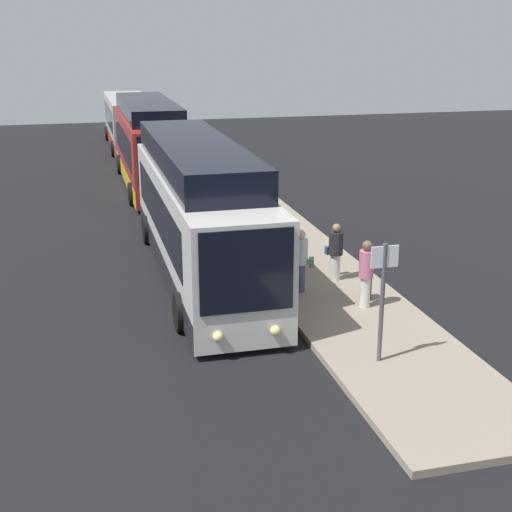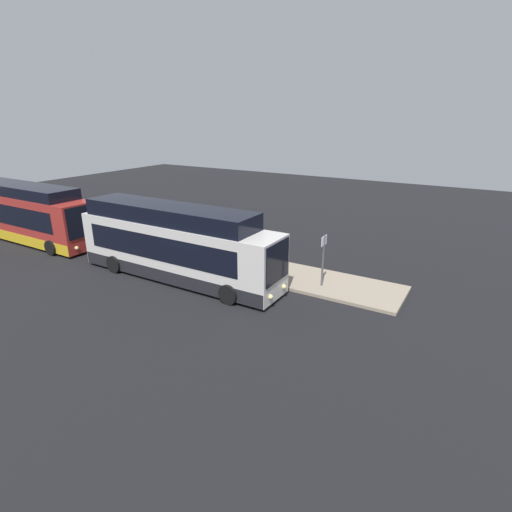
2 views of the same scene
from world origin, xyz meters
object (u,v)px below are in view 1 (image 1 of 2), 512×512
at_px(sign_post, 383,289).
at_px(bus_lead, 199,216).
at_px(bus_second, 150,147).
at_px(passenger_boarding, 301,259).
at_px(bus_third, 129,122).
at_px(passenger_waiting, 366,271).
at_px(passenger_with_bags, 336,250).
at_px(suitcase, 366,288).

bearing_deg(sign_post, bus_lead, -159.47).
bearing_deg(bus_second, passenger_boarding, 8.40).
bearing_deg(bus_lead, bus_second, -180.00).
relative_size(bus_lead, sign_post, 4.52).
distance_m(bus_second, passenger_boarding, 16.28).
relative_size(bus_second, bus_third, 1.09).
bearing_deg(passenger_waiting, bus_second, 35.48).
relative_size(bus_third, passenger_waiting, 5.69).
bearing_deg(bus_second, sign_post, 7.55).
relative_size(bus_second, passenger_with_bags, 6.66).
distance_m(passenger_with_bags, sign_post, 5.46).
relative_size(passenger_with_bags, suitcase, 1.92).
bearing_deg(sign_post, suitcase, 161.81).
bearing_deg(bus_lead, passenger_boarding, 41.11).
bearing_deg(suitcase, sign_post, -18.19).
xyz_separation_m(suitcase, sign_post, (3.58, -1.18, 1.36)).
relative_size(bus_lead, passenger_boarding, 6.81).
height_order(bus_lead, bus_second, bus_lead).
bearing_deg(bus_second, bus_lead, 0.00).
xyz_separation_m(bus_lead, passenger_boarding, (2.72, 2.38, -0.69)).
bearing_deg(passenger_boarding, bus_lead, -120.91).
height_order(passenger_boarding, passenger_waiting, passenger_waiting).
distance_m(bus_lead, passenger_waiting, 5.66).
height_order(bus_second, passenger_boarding, bus_second).
bearing_deg(passenger_boarding, sign_post, 22.53).
relative_size(bus_second, passenger_waiting, 6.19).
bearing_deg(passenger_with_bags, bus_third, 83.99).
bearing_deg(passenger_with_bags, suitcase, -95.37).
bearing_deg(suitcase, bus_lead, -133.66).
xyz_separation_m(bus_lead, passenger_waiting, (4.24, 3.68, -0.67)).
xyz_separation_m(bus_second, suitcase, (17.11, 3.92, -1.34)).
height_order(passenger_with_bags, suitcase, passenger_with_bags).
bearing_deg(bus_third, passenger_waiting, 7.05).
xyz_separation_m(bus_lead, bus_third, (-25.57, -0.00, -0.29)).
height_order(passenger_waiting, sign_post, sign_post).
bearing_deg(passenger_waiting, passenger_boarding, 64.46).
xyz_separation_m(passenger_boarding, sign_post, (4.60, 0.37, 0.72)).
xyz_separation_m(bus_lead, sign_post, (7.33, 2.74, 0.02)).
relative_size(bus_third, passenger_boarding, 5.76).
height_order(bus_third, passenger_with_bags, bus_third).
xyz_separation_m(bus_second, sign_post, (20.70, 2.74, 0.01)).
bearing_deg(passenger_with_bags, passenger_waiting, -103.19).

